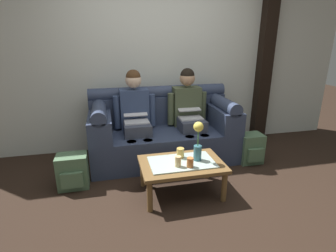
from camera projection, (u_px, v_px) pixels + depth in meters
ground_plane at (187, 203)px, 2.72m from camera, size 14.00×14.00×0.00m
back_wall_patterned at (155, 49)px, 3.83m from camera, size 6.00×0.12×2.90m
timber_pillar at (266, 49)px, 4.09m from camera, size 0.20×0.20×2.90m
couch at (163, 131)px, 3.68m from camera, size 1.94×0.88×0.96m
person_left at (135, 114)px, 3.51m from camera, size 0.56×0.67×1.22m
person_right at (189, 110)px, 3.67m from camera, size 0.56×0.67×1.22m
coffee_table at (182, 166)px, 2.81m from camera, size 0.87×0.59×0.37m
flower_vase at (198, 140)px, 2.76m from camera, size 0.10×0.10×0.42m
cup_near_left at (190, 162)px, 2.66m from camera, size 0.07×0.07×0.10m
cup_near_right at (180, 153)px, 2.87m from camera, size 0.08×0.08×0.11m
cup_far_center at (178, 161)px, 2.67m from camera, size 0.06×0.06×0.11m
backpack_left at (73, 171)px, 2.97m from camera, size 0.33×0.29×0.39m
backpack_right at (250, 149)px, 3.56m from camera, size 0.31×0.29×0.40m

